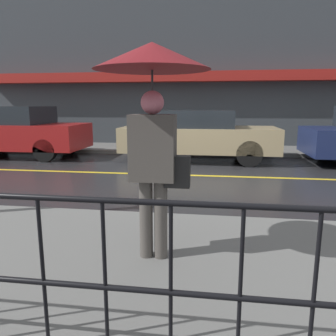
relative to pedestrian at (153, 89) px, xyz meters
name	(u,v)px	position (x,y,z in m)	size (l,w,h in m)	color
ground_plane	(187,175)	(-0.04, 4.37, -1.74)	(80.00, 80.00, 0.00)	#262628
sidewalk_near	(148,267)	(-0.04, -0.12, -1.69)	(28.00, 2.89, 0.11)	#60605E
sidewalk_far	(197,149)	(-0.04, 8.47, -1.69)	(28.00, 2.13, 0.11)	#60605E
lane_marking	(187,175)	(-0.04, 4.37, -1.74)	(25.20, 0.12, 0.01)	gold
building_storefront	(200,55)	(-0.04, 9.66, 1.67)	(28.00, 0.85, 6.92)	#383D42
railing_foreground	(104,258)	(-0.04, -1.31, -1.01)	(12.00, 0.04, 0.99)	black
pedestrian	(153,89)	(0.00, 0.00, 0.00)	(1.06, 1.06, 2.04)	#4C4742
car_red	(17,131)	(-5.52, 6.42, -0.96)	(4.14, 1.80, 1.55)	maroon
car_tan	(197,135)	(0.07, 6.42, -0.99)	(4.38, 1.73, 1.44)	tan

